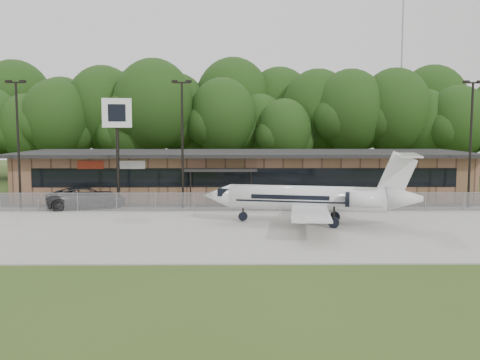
{
  "coord_description": "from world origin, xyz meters",
  "views": [
    {
      "loc": [
        -0.83,
        -26.01,
        6.62
      ],
      "look_at": [
        -0.47,
        12.0,
        2.8
      ],
      "focal_mm": 40.0,
      "sensor_mm": 36.0,
      "label": 1
    }
  ],
  "objects_px": {
    "business_jet": "(315,199)",
    "suv": "(86,198)",
    "pole_sign": "(117,125)",
    "terminal": "(244,174)"
  },
  "relations": [
    {
      "from": "business_jet",
      "to": "suv",
      "type": "height_order",
      "value": "business_jet"
    },
    {
      "from": "suv",
      "to": "pole_sign",
      "type": "relative_size",
      "value": 0.71
    },
    {
      "from": "terminal",
      "to": "pole_sign",
      "type": "relative_size",
      "value": 4.63
    },
    {
      "from": "suv",
      "to": "pole_sign",
      "type": "bearing_deg",
      "value": -112.66
    },
    {
      "from": "business_jet",
      "to": "pole_sign",
      "type": "distance_m",
      "value": 17.24
    },
    {
      "from": "terminal",
      "to": "business_jet",
      "type": "xyz_separation_m",
      "value": [
        4.5,
        -14.63,
        -0.4
      ]
    },
    {
      "from": "pole_sign",
      "to": "suv",
      "type": "bearing_deg",
      "value": 164.92
    },
    {
      "from": "business_jet",
      "to": "suv",
      "type": "bearing_deg",
      "value": 168.58
    },
    {
      "from": "suv",
      "to": "terminal",
      "type": "bearing_deg",
      "value": -80.94
    },
    {
      "from": "pole_sign",
      "to": "terminal",
      "type": "bearing_deg",
      "value": 23.06
    }
  ]
}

